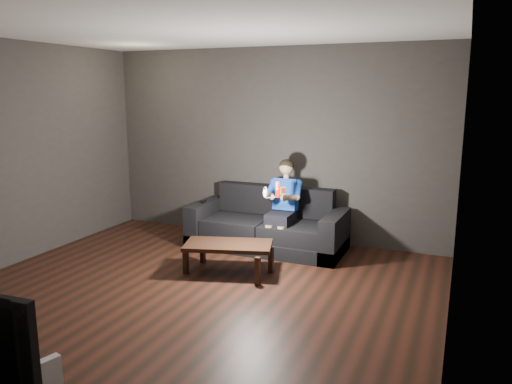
% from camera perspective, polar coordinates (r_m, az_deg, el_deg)
% --- Properties ---
extents(floor, '(5.00, 5.00, 0.00)m').
position_cam_1_polar(floor, '(5.26, -8.26, -12.15)').
color(floor, black).
rests_on(floor, ground).
extents(back_wall, '(5.00, 0.04, 2.70)m').
position_cam_1_polar(back_wall, '(7.11, 1.86, 5.46)').
color(back_wall, '#36332F').
rests_on(back_wall, ground).
extents(right_wall, '(0.04, 5.00, 2.70)m').
position_cam_1_polar(right_wall, '(4.17, 22.05, 0.33)').
color(right_wall, '#36332F').
rests_on(right_wall, ground).
extents(ceiling, '(5.00, 5.00, 0.02)m').
position_cam_1_polar(ceiling, '(4.86, -9.22, 18.48)').
color(ceiling, silver).
rests_on(ceiling, back_wall).
extents(sofa, '(2.08, 0.90, 0.80)m').
position_cam_1_polar(sofa, '(6.77, 1.34, -4.24)').
color(sofa, black).
rests_on(sofa, floor).
extents(child, '(0.47, 0.58, 1.15)m').
position_cam_1_polar(child, '(6.54, 3.12, -0.81)').
color(child, black).
rests_on(child, sofa).
extents(wii_remote_red, '(0.06, 0.08, 0.20)m').
position_cam_1_polar(wii_remote_red, '(6.05, 2.51, 0.28)').
color(wii_remote_red, '#C00800').
rests_on(wii_remote_red, child).
extents(nunchuk_white, '(0.07, 0.09, 0.14)m').
position_cam_1_polar(nunchuk_white, '(6.13, 1.06, -0.01)').
color(nunchuk_white, white).
rests_on(nunchuk_white, child).
extents(wii_remote_black, '(0.07, 0.15, 0.03)m').
position_cam_1_polar(wii_remote_black, '(7.01, -6.01, -1.07)').
color(wii_remote_black, black).
rests_on(wii_remote_black, sofa).
extents(coffee_table, '(1.10, 0.76, 0.36)m').
position_cam_1_polar(coffee_table, '(5.83, -3.18, -6.33)').
color(coffee_table, black).
rests_on(coffee_table, floor).
extents(wii_console, '(0.10, 0.17, 0.22)m').
position_cam_1_polar(wii_console, '(3.14, -22.86, -18.99)').
color(wii_console, white).
rests_on(wii_console, media_console).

